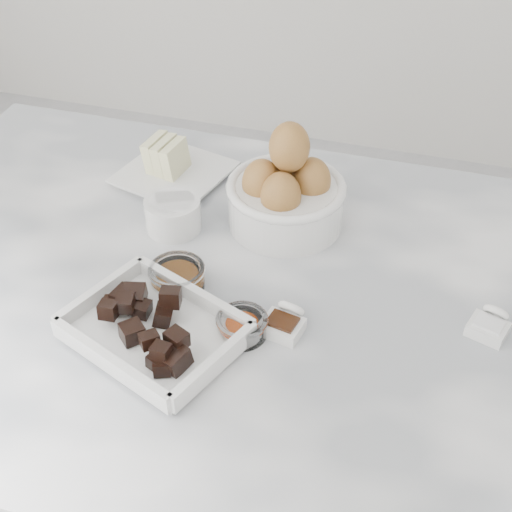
{
  "coord_description": "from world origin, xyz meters",
  "views": [
    {
      "loc": [
        0.24,
        -0.71,
        1.63
      ],
      "look_at": [
        0.02,
        0.03,
        0.98
      ],
      "focal_mm": 50.0,
      "sensor_mm": 36.0,
      "label": 1
    }
  ],
  "objects_px": {
    "chocolate_dish": "(154,326)",
    "salt_spoon": "(490,324)",
    "honey_bowl": "(177,276)",
    "vanilla_spoon": "(285,322)",
    "butter_plate": "(173,167)",
    "sugar_ramekin": "(173,213)",
    "egg_bowl": "(286,193)",
    "zest_bowl": "(242,325)"
  },
  "relations": [
    {
      "from": "sugar_ramekin",
      "to": "vanilla_spoon",
      "type": "bearing_deg",
      "value": -36.69
    },
    {
      "from": "chocolate_dish",
      "to": "vanilla_spoon",
      "type": "distance_m",
      "value": 0.17
    },
    {
      "from": "butter_plate",
      "to": "sugar_ramekin",
      "type": "height_order",
      "value": "butter_plate"
    },
    {
      "from": "butter_plate",
      "to": "egg_bowl",
      "type": "height_order",
      "value": "egg_bowl"
    },
    {
      "from": "zest_bowl",
      "to": "salt_spoon",
      "type": "height_order",
      "value": "salt_spoon"
    },
    {
      "from": "honey_bowl",
      "to": "salt_spoon",
      "type": "height_order",
      "value": "salt_spoon"
    },
    {
      "from": "butter_plate",
      "to": "honey_bowl",
      "type": "relative_size",
      "value": 2.5
    },
    {
      "from": "egg_bowl",
      "to": "salt_spoon",
      "type": "relative_size",
      "value": 2.65
    },
    {
      "from": "honey_bowl",
      "to": "vanilla_spoon",
      "type": "relative_size",
      "value": 1.14
    },
    {
      "from": "sugar_ramekin",
      "to": "vanilla_spoon",
      "type": "distance_m",
      "value": 0.28
    },
    {
      "from": "chocolate_dish",
      "to": "butter_plate",
      "type": "xyz_separation_m",
      "value": [
        -0.12,
        0.36,
        -0.0
      ]
    },
    {
      "from": "zest_bowl",
      "to": "vanilla_spoon",
      "type": "height_order",
      "value": "vanilla_spoon"
    },
    {
      "from": "egg_bowl",
      "to": "butter_plate",
      "type": "bearing_deg",
      "value": 162.38
    },
    {
      "from": "chocolate_dish",
      "to": "egg_bowl",
      "type": "relative_size",
      "value": 1.43
    },
    {
      "from": "chocolate_dish",
      "to": "zest_bowl",
      "type": "bearing_deg",
      "value": 20.5
    },
    {
      "from": "butter_plate",
      "to": "salt_spoon",
      "type": "bearing_deg",
      "value": -22.66
    },
    {
      "from": "zest_bowl",
      "to": "vanilla_spoon",
      "type": "bearing_deg",
      "value": 25.31
    },
    {
      "from": "butter_plate",
      "to": "honey_bowl",
      "type": "height_order",
      "value": "butter_plate"
    },
    {
      "from": "vanilla_spoon",
      "to": "chocolate_dish",
      "type": "bearing_deg",
      "value": -157.91
    },
    {
      "from": "sugar_ramekin",
      "to": "vanilla_spoon",
      "type": "relative_size",
      "value": 1.22
    },
    {
      "from": "egg_bowl",
      "to": "honey_bowl",
      "type": "bearing_deg",
      "value": -120.1
    },
    {
      "from": "sugar_ramekin",
      "to": "salt_spoon",
      "type": "height_order",
      "value": "sugar_ramekin"
    },
    {
      "from": "butter_plate",
      "to": "vanilla_spoon",
      "type": "height_order",
      "value": "butter_plate"
    },
    {
      "from": "vanilla_spoon",
      "to": "butter_plate",
      "type": "bearing_deg",
      "value": 132.85
    },
    {
      "from": "vanilla_spoon",
      "to": "salt_spoon",
      "type": "relative_size",
      "value": 1.01
    },
    {
      "from": "sugar_ramekin",
      "to": "zest_bowl",
      "type": "bearing_deg",
      "value": -48.0
    },
    {
      "from": "butter_plate",
      "to": "zest_bowl",
      "type": "xyz_separation_m",
      "value": [
        0.23,
        -0.32,
        -0.01
      ]
    },
    {
      "from": "butter_plate",
      "to": "salt_spoon",
      "type": "distance_m",
      "value": 0.58
    },
    {
      "from": "egg_bowl",
      "to": "vanilla_spoon",
      "type": "height_order",
      "value": "egg_bowl"
    },
    {
      "from": "butter_plate",
      "to": "zest_bowl",
      "type": "relative_size",
      "value": 2.91
    },
    {
      "from": "chocolate_dish",
      "to": "butter_plate",
      "type": "distance_m",
      "value": 0.38
    },
    {
      "from": "egg_bowl",
      "to": "zest_bowl",
      "type": "xyz_separation_m",
      "value": [
        0.01,
        -0.25,
        -0.04
      ]
    },
    {
      "from": "egg_bowl",
      "to": "honey_bowl",
      "type": "xyz_separation_m",
      "value": [
        -0.11,
        -0.19,
        -0.04
      ]
    },
    {
      "from": "egg_bowl",
      "to": "zest_bowl",
      "type": "relative_size",
      "value": 2.67
    },
    {
      "from": "salt_spoon",
      "to": "butter_plate",
      "type": "bearing_deg",
      "value": 157.34
    },
    {
      "from": "butter_plate",
      "to": "sugar_ramekin",
      "type": "xyz_separation_m",
      "value": [
        0.05,
        -0.13,
        0.01
      ]
    },
    {
      "from": "chocolate_dish",
      "to": "salt_spoon",
      "type": "bearing_deg",
      "value": 18.11
    },
    {
      "from": "chocolate_dish",
      "to": "salt_spoon",
      "type": "distance_m",
      "value": 0.44
    },
    {
      "from": "sugar_ramekin",
      "to": "vanilla_spoon",
      "type": "height_order",
      "value": "sugar_ramekin"
    },
    {
      "from": "zest_bowl",
      "to": "butter_plate",
      "type": "bearing_deg",
      "value": 124.9
    },
    {
      "from": "egg_bowl",
      "to": "zest_bowl",
      "type": "bearing_deg",
      "value": -88.45
    },
    {
      "from": "sugar_ramekin",
      "to": "egg_bowl",
      "type": "xyz_separation_m",
      "value": [
        0.17,
        0.06,
        0.03
      ]
    }
  ]
}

